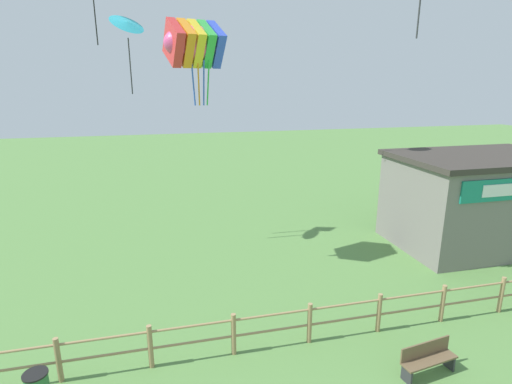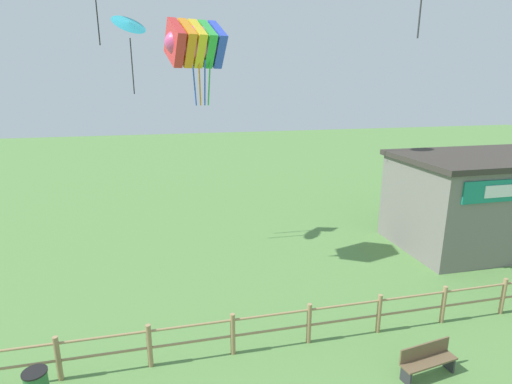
# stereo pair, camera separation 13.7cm
# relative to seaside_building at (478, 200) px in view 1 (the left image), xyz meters

# --- Properties ---
(wooden_fence) EXTENTS (20.72, 0.14, 1.28)m
(wooden_fence) POSITION_rel_seaside_building_xyz_m (-11.60, -5.31, -1.46)
(wooden_fence) COLOR #9E7F56
(wooden_fence) RESTS_ON ground_plane
(seaside_building) EXTENTS (7.85, 5.14, 4.34)m
(seaside_building) POSITION_rel_seaside_building_xyz_m (0.00, 0.00, 0.00)
(seaside_building) COLOR slate
(seaside_building) RESTS_ON ground_plane
(park_bench_near_fence) EXTENTS (1.65, 0.63, 0.88)m
(park_bench_near_fence) POSITION_rel_seaside_building_xyz_m (-7.90, -7.32, -1.71)
(park_bench_near_fence) COLOR brown
(park_bench_near_fence) RESTS_ON ground_plane
(kite_rainbow_parafoil) EXTENTS (2.64, 2.26, 3.06)m
(kite_rainbow_parafoil) POSITION_rel_seaside_building_xyz_m (-12.98, 0.46, 6.69)
(kite_rainbow_parafoil) COLOR #E54C8C
(kite_cyan_delta) EXTENTS (1.84, 1.79, 3.22)m
(kite_cyan_delta) POSITION_rel_seaside_building_xyz_m (-15.40, 3.07, 7.60)
(kite_cyan_delta) COLOR #2DB2C6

